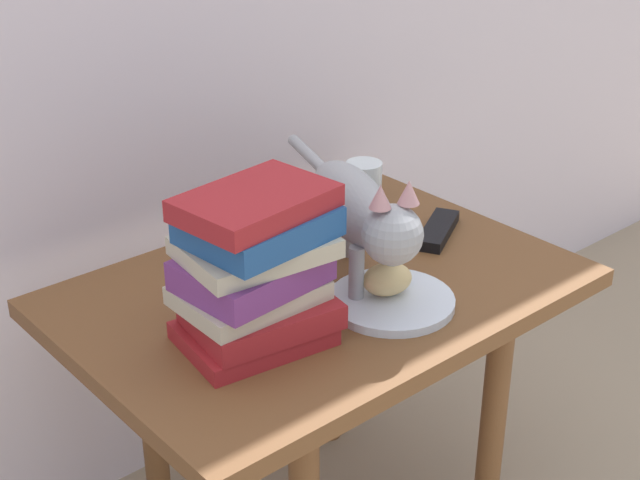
% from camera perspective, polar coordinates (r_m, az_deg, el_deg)
% --- Properties ---
extents(side_table, '(0.81, 0.56, 0.54)m').
position_cam_1_polar(side_table, '(1.53, 0.00, -5.20)').
color(side_table, brown).
rests_on(side_table, ground).
extents(plate, '(0.20, 0.20, 0.01)m').
position_cam_1_polar(plate, '(1.44, 4.43, -3.79)').
color(plate, silver).
rests_on(plate, side_table).
extents(bread_roll, '(0.09, 0.08, 0.05)m').
position_cam_1_polar(bread_roll, '(1.43, 4.18, -2.43)').
color(bread_roll, '#E0BC7A').
rests_on(bread_roll, plate).
extents(cat, '(0.20, 0.46, 0.23)m').
position_cam_1_polar(cat, '(1.43, 2.46, 1.79)').
color(cat, '#99999E').
rests_on(cat, side_table).
extents(book_stack, '(0.23, 0.19, 0.23)m').
position_cam_1_polar(book_stack, '(1.30, -4.02, -1.78)').
color(book_stack, maroon).
rests_on(book_stack, side_table).
extents(candle_jar, '(0.07, 0.07, 0.08)m').
position_cam_1_polar(candle_jar, '(1.77, 2.70, 3.36)').
color(candle_jar, silver).
rests_on(candle_jar, side_table).
extents(tv_remote, '(0.15, 0.11, 0.02)m').
position_cam_1_polar(tv_remote, '(1.67, 7.25, 0.63)').
color(tv_remote, black).
rests_on(tv_remote, side_table).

